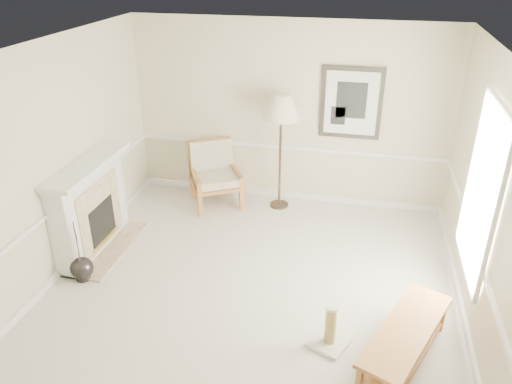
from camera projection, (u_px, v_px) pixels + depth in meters
ground at (249, 297)px, 6.07m from camera, size 5.50×5.50×0.00m
room at (262, 153)px, 5.28m from camera, size 5.04×5.54×2.92m
fireplace at (91, 208)px, 6.77m from camera, size 0.64×1.64×1.31m
floor_vase at (82, 269)px, 6.32m from camera, size 0.29×0.29×0.85m
armchair at (214, 171)px, 8.10m from camera, size 1.06×1.08×1.01m
floor_lamp at (281, 110)px, 7.45m from camera, size 0.74×0.74×1.86m
bench at (405, 339)px, 5.02m from camera, size 1.01×1.56×0.43m
scratching_post at (330, 333)px, 5.27m from camera, size 0.48×0.48×0.52m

